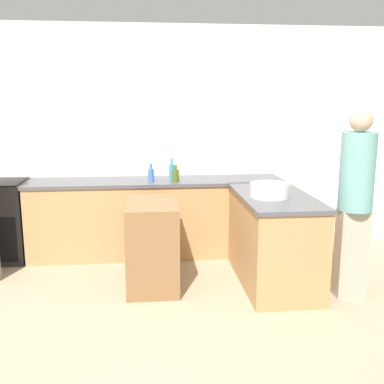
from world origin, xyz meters
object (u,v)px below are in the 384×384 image
Objects in this scene: water_bottle_blue at (151,175)px; olive_oil_bottle at (175,175)px; mixing_bowl at (270,190)px; island_table at (152,244)px; person_at_peninsula at (355,197)px; dish_soap_bottle at (172,171)px.

water_bottle_blue reaches higher than olive_oil_bottle.
mixing_bowl is 1.24m from olive_oil_bottle.
water_bottle_blue is at bearing 89.35° from island_table.
person_at_peninsula is at bearing -38.31° from olive_oil_bottle.
olive_oil_bottle reaches higher than island_table.
mixing_bowl is (1.14, -0.11, 0.54)m from island_table.
dish_soap_bottle is (0.25, 0.94, 0.58)m from island_table.
person_at_peninsula is (1.56, -1.23, -0.03)m from olive_oil_bottle.
mixing_bowl is 1.81× the size of water_bottle_blue.
person_at_peninsula reaches higher than island_table.
dish_soap_bottle is 0.16m from olive_oil_bottle.
island_table is 1.01m from olive_oil_bottle.
olive_oil_bottle is (-0.85, 0.90, 0.01)m from mixing_bowl.
water_bottle_blue is at bearing 145.61° from person_at_peninsula.
person_at_peninsula is at bearing -34.39° from water_bottle_blue.
olive_oil_bottle is at bearing -5.16° from water_bottle_blue.
olive_oil_bottle is at bearing 141.69° from person_at_peninsula.
water_bottle_blue is 1.07× the size of olive_oil_bottle.
mixing_bowl is at bearing -50.00° from dish_soap_bottle.
mixing_bowl is 0.78m from person_at_peninsula.
water_bottle_blue is 0.12× the size of person_at_peninsula.
dish_soap_bottle is 1.21× the size of water_bottle_blue.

